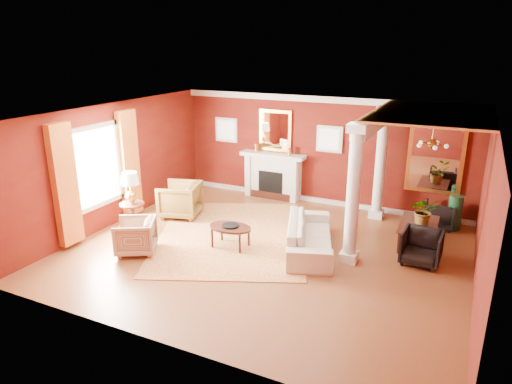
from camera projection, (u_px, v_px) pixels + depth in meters
The scene contains 27 objects.
ground at pixel (266, 251), 9.69m from camera, with size 8.00×8.00×0.00m, color brown.
room_shell at pixel (267, 159), 9.06m from camera, with size 8.04×7.04×2.92m.
fireplace at pixel (273, 176), 12.86m from camera, with size 1.85×0.42×1.29m.
overmantel_mirror at pixel (275, 131), 12.59m from camera, with size 0.95×0.07×1.15m.
flank_window_left at pixel (226, 130), 13.26m from camera, with size 0.70×0.07×0.70m.
flank_window_right at pixel (329, 139), 11.99m from camera, with size 0.70×0.07×0.70m.
left_window at pixel (99, 172), 10.32m from camera, with size 0.21×2.55×2.60m.
column_front at pixel (353, 194), 8.80m from camera, with size 0.36×0.36×2.80m.
column_back at pixel (381, 163), 11.12m from camera, with size 0.36×0.36×2.80m.
header_beam at pixel (375, 121), 9.80m from camera, with size 0.30×3.20×0.32m, color silver.
amber_ceiling at pixel (433, 113), 9.12m from camera, with size 2.30×3.40×0.04m, color gold.
dining_mirror at pixel (435, 159), 10.97m from camera, with size 1.30×0.07×1.70m.
chandelier at pixel (432, 144), 9.34m from camera, with size 0.60×0.62×0.75m.
crown_trim at pixel (322, 99), 11.77m from camera, with size 8.00×0.08×0.16m, color silver.
base_trim at pixel (318, 200), 12.63m from camera, with size 8.00×0.08×0.12m, color silver.
rug at pixel (230, 235), 10.49m from camera, with size 3.22×4.30×0.02m, color maroon.
sofa at pixel (310, 230), 9.60m from camera, with size 2.32×0.68×0.91m, color beige.
armchair_leopard at pixel (180, 198), 11.50m from camera, with size 0.94×0.88×0.97m, color black.
armchair_stripe at pixel (135, 234), 9.52m from camera, with size 0.79×0.74×0.81m, color tan.
coffee_table at pixel (230, 228), 9.75m from camera, with size 0.95×0.95×0.48m.
coffee_book at pixel (227, 221), 9.71m from camera, with size 0.18×0.02×0.25m, color black.
side_table at pixel (131, 192), 10.51m from camera, with size 0.56×0.56×1.41m.
dining_table at pixel (420, 228), 9.87m from camera, with size 1.39×0.49×0.78m, color black.
dining_chair_near at pixel (422, 246), 9.05m from camera, with size 0.74×0.69×0.76m, color black.
dining_chair_far at pixel (439, 214), 10.85m from camera, with size 0.66×0.62×0.68m, color black.
green_urn at pixel (454, 216), 10.72m from camera, with size 0.35×0.35×0.84m.
potted_plant at pixel (425, 201), 9.69m from camera, with size 0.55×0.61×0.48m, color #26591E.
Camera 1 is at (3.60, -8.04, 4.22)m, focal length 32.00 mm.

